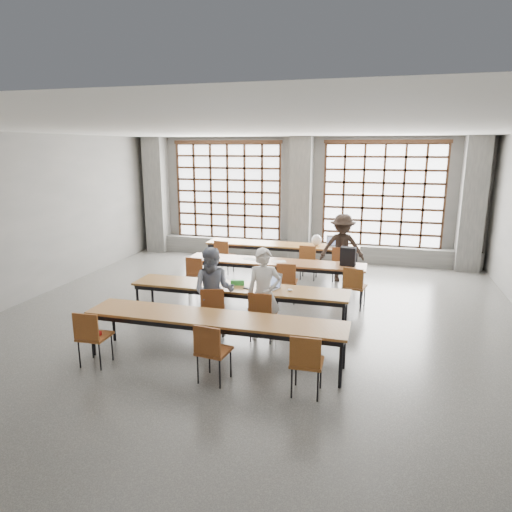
{
  "coord_description": "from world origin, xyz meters",
  "views": [
    {
      "loc": [
        2.19,
        -7.63,
        3.21
      ],
      "look_at": [
        -0.0,
        0.4,
        1.21
      ],
      "focal_mm": 32.0,
      "sensor_mm": 36.0,
      "label": 1
    }
  ],
  "objects_px": {
    "chair_near_left": "(91,333)",
    "plastic_bag": "(317,240)",
    "desk_row_d": "(214,321)",
    "laptop_front": "(271,284)",
    "desk_row_c": "(239,290)",
    "red_pouch": "(94,333)",
    "desk_row_a": "(282,246)",
    "laptop_back": "(334,244)",
    "chair_front_left": "(213,306)",
    "student_female": "(214,291)",
    "mouse": "(290,290)",
    "chair_back_right": "(341,261)",
    "backpack": "(348,256)",
    "chair_back_left": "(223,253)",
    "student_back": "(342,248)",
    "student_male": "(264,294)",
    "chair_front_right": "(262,311)",
    "green_box": "(238,283)",
    "chair_near_right": "(306,359)",
    "chair_mid_left": "(197,272)",
    "phone": "(247,288)",
    "chair_back_mid": "(308,259)",
    "chair_mid_right": "(354,284)",
    "desk_row_b": "(275,264)",
    "chair_mid_centre": "(287,278)"
  },
  "relations": [
    {
      "from": "laptop_front",
      "to": "plastic_bag",
      "type": "height_order",
      "value": "plastic_bag"
    },
    {
      "from": "desk_row_a",
      "to": "laptop_back",
      "type": "distance_m",
      "value": 1.35
    },
    {
      "from": "student_back",
      "to": "laptop_back",
      "type": "bearing_deg",
      "value": 100.33
    },
    {
      "from": "desk_row_b",
      "to": "chair_mid_left",
      "type": "distance_m",
      "value": 1.73
    },
    {
      "from": "chair_back_right",
      "to": "student_back",
      "type": "relative_size",
      "value": 0.53
    },
    {
      "from": "chair_mid_left",
      "to": "phone",
      "type": "xyz_separation_m",
      "value": [
        1.58,
        -1.49,
        0.2
      ]
    },
    {
      "from": "chair_front_left",
      "to": "desk_row_d",
      "type": "bearing_deg",
      "value": -68.2
    },
    {
      "from": "chair_mid_right",
      "to": "student_back",
      "type": "bearing_deg",
      "value": 101.93
    },
    {
      "from": "laptop_front",
      "to": "chair_near_right",
      "type": "bearing_deg",
      "value": -65.89
    },
    {
      "from": "laptop_front",
      "to": "mouse",
      "type": "height_order",
      "value": "laptop_front"
    },
    {
      "from": "chair_back_left",
      "to": "laptop_back",
      "type": "relative_size",
      "value": 2.14
    },
    {
      "from": "chair_front_right",
      "to": "red_pouch",
      "type": "xyz_separation_m",
      "value": [
        -2.2,
        -1.48,
        -0.04
      ]
    },
    {
      "from": "desk_row_d",
      "to": "chair_back_right",
      "type": "xyz_separation_m",
      "value": [
        1.47,
        4.79,
        -0.13
      ]
    },
    {
      "from": "chair_back_right",
      "to": "laptop_back",
      "type": "relative_size",
      "value": 2.14
    },
    {
      "from": "chair_near_left",
      "to": "student_female",
      "type": "xyz_separation_m",
      "value": [
        1.3,
        1.69,
        0.23
      ]
    },
    {
      "from": "desk_row_b",
      "to": "student_male",
      "type": "distance_m",
      "value": 2.55
    },
    {
      "from": "mouse",
      "to": "red_pouch",
      "type": "bearing_deg",
      "value": -140.73
    },
    {
      "from": "desk_row_c",
      "to": "red_pouch",
      "type": "relative_size",
      "value": 20.0
    },
    {
      "from": "desk_row_a",
      "to": "laptop_back",
      "type": "relative_size",
      "value": 9.74
    },
    {
      "from": "chair_mid_left",
      "to": "student_back",
      "type": "bearing_deg",
      "value": 33.61
    },
    {
      "from": "mouse",
      "to": "chair_mid_right",
      "type": "bearing_deg",
      "value": 53.48
    },
    {
      "from": "chair_mid_right",
      "to": "backpack",
      "type": "relative_size",
      "value": 2.2
    },
    {
      "from": "desk_row_b",
      "to": "desk_row_a",
      "type": "bearing_deg",
      "value": 97.16
    },
    {
      "from": "desk_row_d",
      "to": "chair_mid_right",
      "type": "bearing_deg",
      "value": 57.24
    },
    {
      "from": "desk_row_a",
      "to": "laptop_back",
      "type": "bearing_deg",
      "value": 4.65
    },
    {
      "from": "desk_row_c",
      "to": "laptop_front",
      "type": "xyz_separation_m",
      "value": [
        0.57,
        0.11,
        0.13
      ]
    },
    {
      "from": "chair_near_left",
      "to": "plastic_bag",
      "type": "distance_m",
      "value": 6.59
    },
    {
      "from": "chair_mid_left",
      "to": "chair_front_left",
      "type": "relative_size",
      "value": 1.0
    },
    {
      "from": "desk_row_d",
      "to": "plastic_bag",
      "type": "distance_m",
      "value": 5.53
    },
    {
      "from": "chair_front_left",
      "to": "backpack",
      "type": "xyz_separation_m",
      "value": [
        2.08,
        2.69,
        0.39
      ]
    },
    {
      "from": "laptop_front",
      "to": "backpack",
      "type": "distance_m",
      "value": 2.32
    },
    {
      "from": "backpack",
      "to": "student_back",
      "type": "bearing_deg",
      "value": 106.23
    },
    {
      "from": "chair_front_right",
      "to": "student_female",
      "type": "height_order",
      "value": "student_female"
    },
    {
      "from": "chair_mid_left",
      "to": "chair_near_left",
      "type": "distance_m",
      "value": 3.58
    },
    {
      "from": "chair_back_mid",
      "to": "student_male",
      "type": "xyz_separation_m",
      "value": [
        -0.17,
        -3.74,
        0.25
      ]
    },
    {
      "from": "chair_back_mid",
      "to": "chair_near_left",
      "type": "xyz_separation_m",
      "value": [
        -2.37,
        -5.42,
        0.0
      ]
    },
    {
      "from": "chair_front_left",
      "to": "chair_near_right",
      "type": "bearing_deg",
      "value": -39.8
    },
    {
      "from": "chair_back_mid",
      "to": "student_female",
      "type": "distance_m",
      "value": 3.89
    },
    {
      "from": "chair_mid_left",
      "to": "phone",
      "type": "distance_m",
      "value": 2.18
    },
    {
      "from": "desk_row_d",
      "to": "laptop_front",
      "type": "bearing_deg",
      "value": 74.05
    },
    {
      "from": "chair_front_left",
      "to": "chair_back_left",
      "type": "bearing_deg",
      "value": 106.7
    },
    {
      "from": "desk_row_d",
      "to": "chair_mid_centre",
      "type": "height_order",
      "value": "chair_mid_centre"
    },
    {
      "from": "chair_mid_left",
      "to": "laptop_front",
      "type": "bearing_deg",
      "value": -32.99
    },
    {
      "from": "chair_mid_right",
      "to": "desk_row_b",
      "type": "bearing_deg",
      "value": 160.63
    },
    {
      "from": "chair_back_right",
      "to": "green_box",
      "type": "distance_m",
      "value": 3.55
    },
    {
      "from": "backpack",
      "to": "plastic_bag",
      "type": "height_order",
      "value": "backpack"
    },
    {
      "from": "chair_near_right",
      "to": "mouse",
      "type": "distance_m",
      "value": 2.27
    },
    {
      "from": "desk_row_d",
      "to": "student_male",
      "type": "height_order",
      "value": "student_male"
    },
    {
      "from": "chair_front_left",
      "to": "red_pouch",
      "type": "xyz_separation_m",
      "value": [
        -1.33,
        -1.48,
        -0.04
      ]
    },
    {
      "from": "chair_near_right",
      "to": "student_female",
      "type": "bearing_deg",
      "value": 138.37
    }
  ]
}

